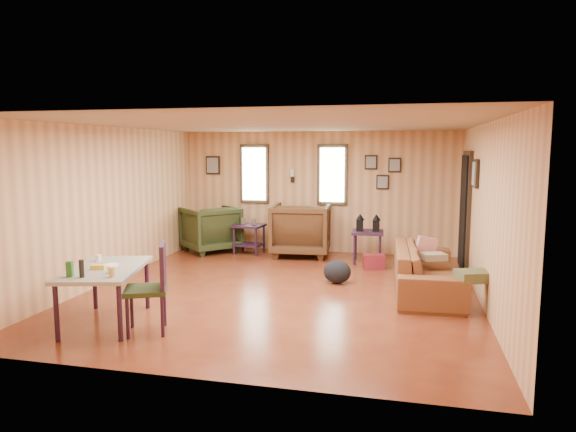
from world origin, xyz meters
name	(u,v)px	position (x,y,z in m)	size (l,w,h in m)	color
room	(297,207)	(0.17, 0.27, 1.21)	(5.54, 6.04, 2.44)	brown
sofa	(427,262)	(2.05, 0.42, 0.44)	(2.25, 0.66, 0.88)	brown
recliner_brown	(301,227)	(-0.23, 2.50, 0.56)	(1.09, 1.02, 1.12)	#462915
recliner_green	(210,227)	(-2.09, 2.48, 0.50)	(0.98, 0.92, 1.01)	#293116
end_table	(249,234)	(-1.27, 2.45, 0.40)	(0.61, 0.56, 0.71)	#2D1429
side_table	(368,229)	(1.07, 2.17, 0.61)	(0.58, 0.58, 0.90)	#2D1429
cooler	(374,262)	(1.22, 1.69, 0.13)	(0.40, 0.33, 0.25)	maroon
backpack	(337,272)	(0.73, 0.59, 0.18)	(0.50, 0.43, 0.36)	black
sofa_pillows	(450,263)	(2.34, 0.16, 0.50)	(0.95, 1.72, 0.36)	#484C2A
dining_table	(104,273)	(-1.68, -1.86, 0.62)	(1.10, 1.48, 0.87)	gray
dining_chair	(153,283)	(-1.01, -1.98, 0.57)	(0.60, 0.60, 1.01)	#293116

